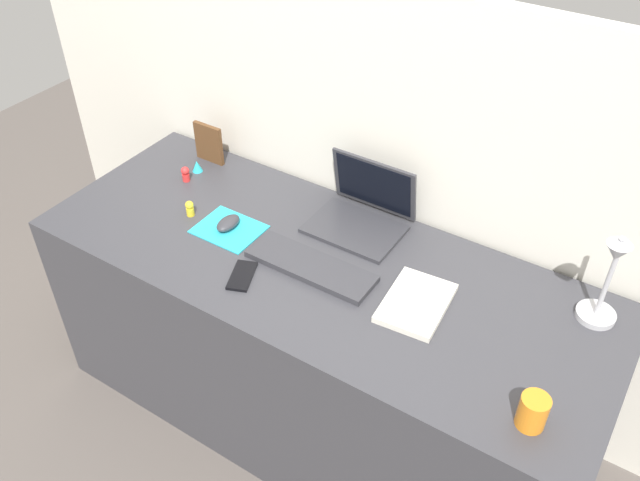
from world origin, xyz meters
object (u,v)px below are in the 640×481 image
at_px(keyboard, 311,266).
at_px(cell_phone, 242,276).
at_px(desk_lamp, 606,284).
at_px(toy_figurine_cyan, 197,166).
at_px(notebook_pad, 416,303).
at_px(toy_figurine_red, 186,174).
at_px(laptop, 363,209).
at_px(coffee_mug, 533,412).
at_px(picture_frame, 209,143).
at_px(mouse, 228,223).
at_px(toy_figurine_yellow, 190,208).

distance_m(keyboard, cell_phone, 0.21).
relative_size(desk_lamp, toy_figurine_cyan, 7.89).
xyz_separation_m(notebook_pad, toy_figurine_red, (-0.98, 0.12, 0.02)).
distance_m(laptop, keyboard, 0.29).
height_order(laptop, cell_phone, laptop).
bearing_deg(coffee_mug, picture_frame, 160.75).
bearing_deg(mouse, coffee_mug, -10.62).
bearing_deg(toy_figurine_cyan, picture_frame, 93.86).
relative_size(cell_phone, picture_frame, 0.85).
height_order(laptop, toy_figurine_yellow, laptop).
relative_size(mouse, toy_figurine_cyan, 2.26).
relative_size(laptop, desk_lamp, 0.89).
height_order(desk_lamp, toy_figurine_cyan, desk_lamp).
bearing_deg(notebook_pad, toy_figurine_yellow, 176.76).
xyz_separation_m(notebook_pad, coffee_mug, (0.41, -0.21, 0.04)).
relative_size(notebook_pad, toy_figurine_red, 4.22).
bearing_deg(keyboard, laptop, 86.44).
bearing_deg(desk_lamp, toy_figurine_red, -177.13).
distance_m(cell_phone, toy_figurine_cyan, 0.62).
bearing_deg(coffee_mug, notebook_pad, 152.38).
distance_m(notebook_pad, picture_frame, 1.03).
bearing_deg(mouse, toy_figurine_yellow, -175.22).
bearing_deg(coffee_mug, laptop, 147.33).
xyz_separation_m(cell_phone, toy_figurine_yellow, (-0.34, 0.15, 0.02)).
distance_m(laptop, notebook_pad, 0.41).
relative_size(notebook_pad, toy_figurine_yellow, 4.30).
distance_m(cell_phone, desk_lamp, 1.02).
bearing_deg(cell_phone, toy_figurine_red, 126.76).
height_order(cell_phone, desk_lamp, desk_lamp).
height_order(cell_phone, toy_figurine_yellow, toy_figurine_yellow).
relative_size(mouse, toy_figurine_yellow, 1.72).
relative_size(laptop, toy_figurine_yellow, 5.37).
xyz_separation_m(mouse, coffee_mug, (1.08, -0.20, 0.03)).
bearing_deg(toy_figurine_cyan, cell_phone, -36.76).
relative_size(toy_figurine_red, toy_figurine_yellow, 1.02).
bearing_deg(cell_phone, mouse, 116.64).
bearing_deg(mouse, keyboard, -3.36).
relative_size(coffee_mug, toy_figurine_red, 1.64).
distance_m(mouse, toy_figurine_red, 0.33).
bearing_deg(picture_frame, mouse, -42.19).
bearing_deg(notebook_pad, laptop, 136.83).
bearing_deg(coffee_mug, toy_figurine_cyan, 163.69).
bearing_deg(notebook_pad, cell_phone, -165.41).
bearing_deg(keyboard, desk_lamp, 16.10).
xyz_separation_m(toy_figurine_red, toy_figurine_yellow, (0.15, -0.15, -0.00)).
bearing_deg(toy_figurine_yellow, notebook_pad, 1.60).
distance_m(toy_figurine_red, toy_figurine_cyan, 0.07).
bearing_deg(laptop, toy_figurine_cyan, -174.78).
height_order(cell_phone, picture_frame, picture_frame).
bearing_deg(keyboard, toy_figurine_red, 166.35).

